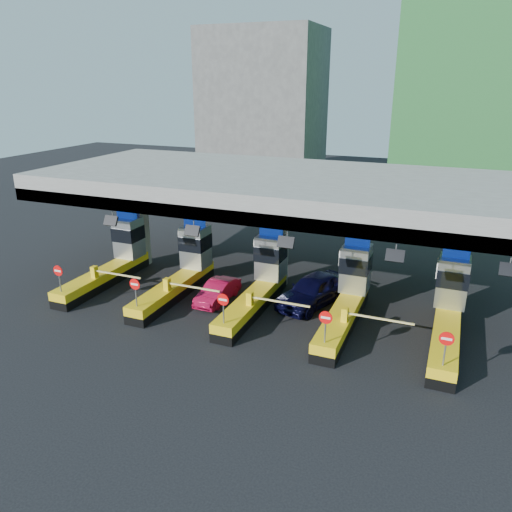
% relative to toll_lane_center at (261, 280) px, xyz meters
% --- Properties ---
extents(ground, '(120.00, 120.00, 0.00)m').
position_rel_toll_lane_center_xyz_m(ground, '(-0.00, -0.28, -1.40)').
color(ground, black).
rests_on(ground, ground).
extents(toll_canopy, '(28.00, 12.09, 7.00)m').
position_rel_toll_lane_center_xyz_m(toll_canopy, '(-0.00, 2.59, 4.74)').
color(toll_canopy, slate).
rests_on(toll_canopy, ground).
extents(toll_lane_far_left, '(4.43, 8.00, 4.16)m').
position_rel_toll_lane_center_xyz_m(toll_lane_far_left, '(-10.00, 0.00, 0.00)').
color(toll_lane_far_left, black).
rests_on(toll_lane_far_left, ground).
extents(toll_lane_left, '(4.43, 8.00, 4.16)m').
position_rel_toll_lane_center_xyz_m(toll_lane_left, '(-5.00, 0.00, 0.00)').
color(toll_lane_left, black).
rests_on(toll_lane_left, ground).
extents(toll_lane_center, '(4.43, 8.00, 4.16)m').
position_rel_toll_lane_center_xyz_m(toll_lane_center, '(0.00, 0.00, 0.00)').
color(toll_lane_center, black).
rests_on(toll_lane_center, ground).
extents(toll_lane_right, '(4.43, 8.00, 4.16)m').
position_rel_toll_lane_center_xyz_m(toll_lane_right, '(5.00, 0.00, 0.00)').
color(toll_lane_right, black).
rests_on(toll_lane_right, ground).
extents(toll_lane_far_right, '(4.43, 8.00, 4.16)m').
position_rel_toll_lane_center_xyz_m(toll_lane_far_right, '(10.00, 0.00, 0.00)').
color(toll_lane_far_right, black).
rests_on(toll_lane_far_right, ground).
extents(bg_building_scaffold, '(18.00, 12.00, 28.00)m').
position_rel_toll_lane_center_xyz_m(bg_building_scaffold, '(12.00, 31.72, 12.60)').
color(bg_building_scaffold, '#1E5926').
rests_on(bg_building_scaffold, ground).
extents(bg_building_concrete, '(14.00, 10.00, 18.00)m').
position_rel_toll_lane_center_xyz_m(bg_building_concrete, '(-14.00, 35.72, 7.60)').
color(bg_building_concrete, '#4C4C49').
rests_on(bg_building_concrete, ground).
extents(van, '(3.70, 5.57, 1.76)m').
position_rel_toll_lane_center_xyz_m(van, '(2.83, 0.89, -0.52)').
color(van, black).
rests_on(van, ground).
extents(red_car, '(1.41, 3.71, 1.21)m').
position_rel_toll_lane_center_xyz_m(red_car, '(-2.38, -0.79, -0.79)').
color(red_car, maroon).
rests_on(red_car, ground).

